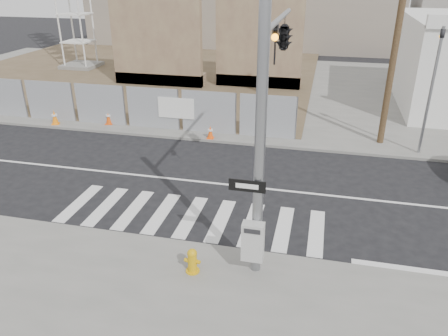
% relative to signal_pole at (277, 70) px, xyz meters
% --- Properties ---
extents(ground, '(100.00, 100.00, 0.00)m').
position_rel_signal_pole_xyz_m(ground, '(-2.49, 2.05, -4.78)').
color(ground, black).
rests_on(ground, ground).
extents(sidewalk_far, '(50.00, 20.00, 0.12)m').
position_rel_signal_pole_xyz_m(sidewalk_far, '(-2.49, 16.05, -4.72)').
color(sidewalk_far, slate).
rests_on(sidewalk_far, ground).
extents(signal_pole, '(0.96, 5.87, 7.00)m').
position_rel_signal_pole_xyz_m(signal_pole, '(0.00, 0.00, 0.00)').
color(signal_pole, gray).
rests_on(signal_pole, sidewalk_near).
extents(far_signal_pole, '(0.16, 0.20, 5.60)m').
position_rel_signal_pole_xyz_m(far_signal_pole, '(5.51, 6.65, -1.30)').
color(far_signal_pole, gray).
rests_on(far_signal_pole, sidewalk_far).
extents(chain_link_fence, '(24.60, 0.04, 2.00)m').
position_rel_signal_pole_xyz_m(chain_link_fence, '(-12.49, 7.05, -3.66)').
color(chain_link_fence, gray).
rests_on(chain_link_fence, sidewalk_far).
extents(concrete_wall_left, '(6.00, 1.30, 8.00)m').
position_rel_signal_pole_xyz_m(concrete_wall_left, '(-9.49, 15.13, -1.40)').
color(concrete_wall_left, brown).
rests_on(concrete_wall_left, sidewalk_far).
extents(concrete_wall_right, '(5.50, 1.30, 8.00)m').
position_rel_signal_pole_xyz_m(concrete_wall_right, '(-2.99, 16.13, -1.40)').
color(concrete_wall_right, brown).
rests_on(concrete_wall_right, sidewalk_far).
extents(utility_pole_right, '(1.60, 0.28, 10.00)m').
position_rel_signal_pole_xyz_m(utility_pole_right, '(4.01, 7.55, 0.42)').
color(utility_pole_right, brown).
rests_on(utility_pole_right, sidewalk_far).
extents(fire_hydrant, '(0.45, 0.45, 0.69)m').
position_rel_signal_pole_xyz_m(fire_hydrant, '(-1.57, -3.25, -4.32)').
color(fire_hydrant, '#CC9A0B').
rests_on(fire_hydrant, sidewalk_near).
extents(traffic_cone_b, '(0.49, 0.49, 0.73)m').
position_rel_signal_pole_xyz_m(traffic_cone_b, '(-11.76, 6.42, -4.31)').
color(traffic_cone_b, orange).
rests_on(traffic_cone_b, sidewalk_far).
extents(traffic_cone_c, '(0.43, 0.43, 0.70)m').
position_rel_signal_pole_xyz_m(traffic_cone_c, '(-9.12, 7.06, -4.32)').
color(traffic_cone_c, '#D7470B').
rests_on(traffic_cone_c, sidewalk_far).
extents(traffic_cone_d, '(0.33, 0.33, 0.62)m').
position_rel_signal_pole_xyz_m(traffic_cone_d, '(-3.62, 6.27, -4.36)').
color(traffic_cone_d, '#FF530D').
rests_on(traffic_cone_d, sidewalk_far).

